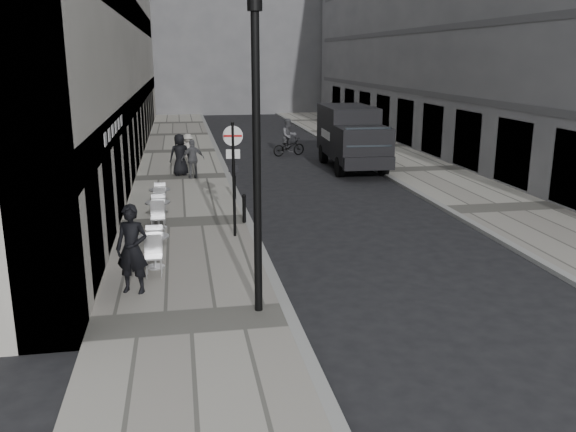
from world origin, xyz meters
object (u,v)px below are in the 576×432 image
Objects in this scene: walking_man at (132,249)px; sign_post at (233,164)px; lamppost at (257,143)px; panel_van at (351,134)px; cyclist at (289,141)px.

walking_man is 4.91m from sign_post.
walking_man is 3.88m from lamppost.
sign_post is 0.53× the size of lamppost.
walking_man is 17.49m from panel_van.
sign_post reaches higher than walking_man.
lamppost is at bearing -84.21° from sign_post.
sign_post is at bearing 89.80° from lamppost.
lamppost reaches higher than cyclist.
panel_van is (6.61, 16.35, -1.97)m from lamppost.
panel_van is 4.91m from cyclist.
lamppost reaches higher than walking_man.
panel_van reaches higher than walking_man.
cyclist is (-2.26, 4.28, -0.85)m from panel_van.
sign_post reaches higher than panel_van.
cyclist is at bearing 120.22° from panel_van.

